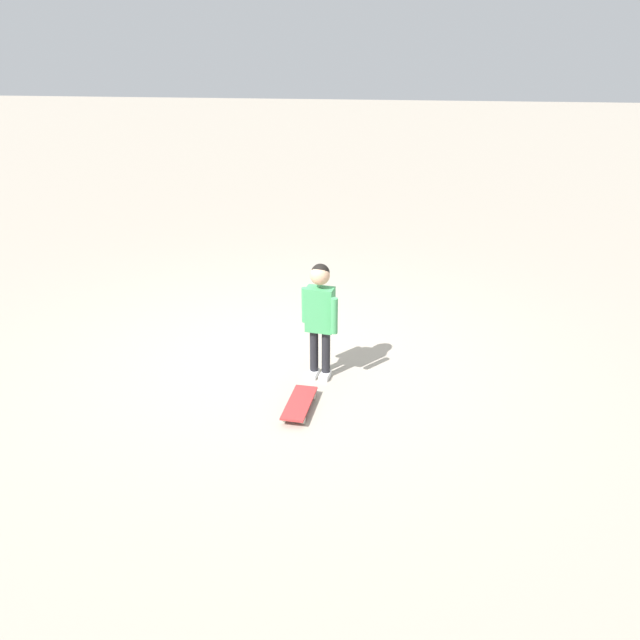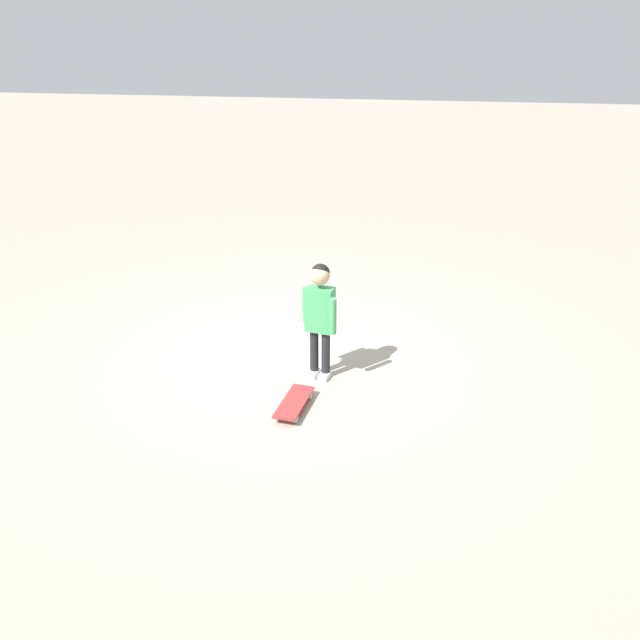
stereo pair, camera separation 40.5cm
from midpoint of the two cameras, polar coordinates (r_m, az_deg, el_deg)
The scene contains 3 objects.
ground_plane at distance 6.33m, azimuth -4.67°, elevation -3.24°, with size 50.00×50.00×0.00m, color #9E9384.
child_person at distance 5.70m, azimuth -2.04°, elevation 0.94°, with size 0.34×0.27×1.06m.
skateboard at distance 5.46m, azimuth -3.93°, elevation -7.25°, with size 0.24×0.57×0.07m.
Camera 1 is at (0.96, -5.55, 2.88)m, focal length 37.10 mm.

